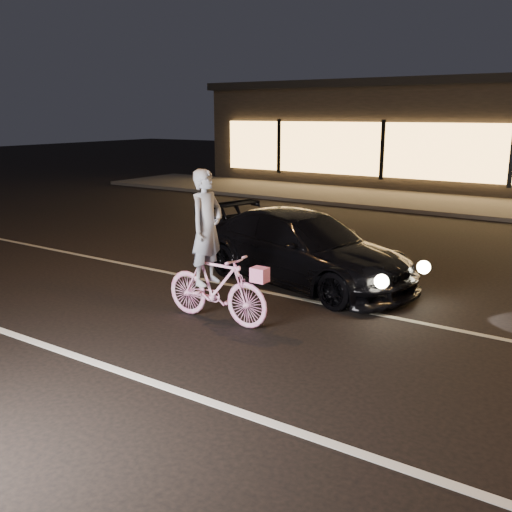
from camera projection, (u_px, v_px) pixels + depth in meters
The scene contains 6 objects.
ground at pixel (279, 352), 7.18m from camera, with size 90.00×90.00×0.00m, color black.
lane_stripe_near at pixel (205, 400), 5.97m from camera, with size 60.00×0.12×0.01m, color silver.
lane_stripe_far at pixel (346, 308), 8.80m from camera, with size 60.00×0.10×0.01m, color gray.
sidewalk at pixel (496, 208), 17.69m from camera, with size 30.00×4.00×0.12m, color #383533.
cyclist at pixel (214, 269), 8.10m from camera, with size 1.73×0.60×2.18m.
sedan at pixel (303, 248), 10.02m from camera, with size 4.59×2.69×1.25m.
Camera 1 is at (3.43, -5.73, 2.93)m, focal length 40.00 mm.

